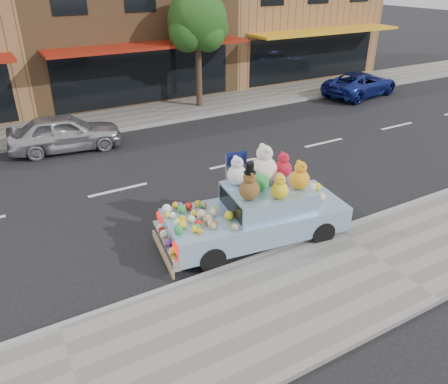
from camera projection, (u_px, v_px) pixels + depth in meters
ground at (233, 164)px, 14.80m from camera, size 120.00×120.00×0.00m
near_sidewalk at (381, 262)px, 9.75m from camera, size 60.00×3.00×0.12m
far_sidewalk at (160, 113)px, 19.80m from camera, size 60.00×3.00×0.12m
near_kerb at (335, 231)px, 10.91m from camera, size 60.00×0.12×0.13m
far_kerb at (174, 122)px, 18.64m from camera, size 60.00×0.12×0.13m
storefront_mid at (115, 17)px, 22.39m from camera, size 10.00×9.80×7.30m
storefront_right at (274, 9)px, 26.78m from camera, size 10.00×9.80×7.30m
street_tree at (198, 25)px, 19.06m from camera, size 3.00×2.70×5.22m
car_silver at (65, 132)px, 15.64m from camera, size 4.07×2.10×1.32m
car_blue at (361, 84)px, 22.36m from camera, size 4.67×2.77×1.22m
art_car at (257, 210)px, 10.36m from camera, size 4.67×2.32×2.28m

